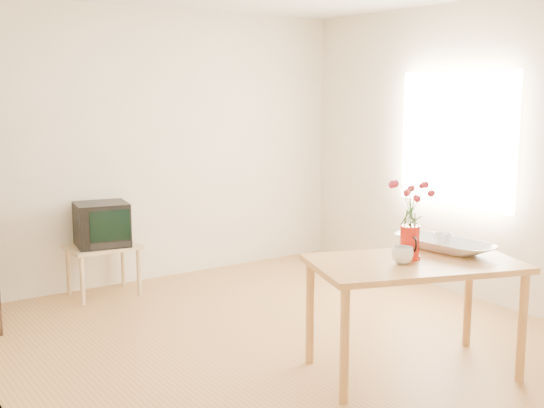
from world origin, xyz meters
TOP-DOWN VIEW (x-y plane):
  - room at (0.03, 0.00)m, footprint 4.50×4.50m
  - table at (0.35, -0.81)m, footprint 1.49×1.14m
  - tv_stand at (-0.70, 1.97)m, footprint 0.60×0.45m
  - pitcher at (0.36, -0.75)m, footprint 0.15×0.21m
  - flowers at (0.36, -0.75)m, footprint 0.25×0.25m
  - mug at (0.23, -0.82)m, footprint 0.17×0.17m
  - bowl at (0.72, -0.72)m, footprint 0.52×0.52m
  - teacup_a at (0.68, -0.72)m, footprint 0.09×0.09m
  - teacup_b at (0.77, -0.70)m, footprint 0.08×0.08m
  - television at (-0.70, 1.98)m, footprint 0.51×0.48m

SIDE VIEW (x-z plane):
  - tv_stand at x=-0.70m, z-range 0.16..0.62m
  - television at x=-0.70m, z-range 0.46..0.85m
  - table at x=0.35m, z-range 0.29..1.04m
  - mug at x=0.23m, z-range 0.75..0.86m
  - pitcher at x=0.36m, z-range 0.74..0.96m
  - teacup_b at x=0.77m, z-range 0.90..0.96m
  - teacup_a at x=0.68m, z-range 0.90..0.97m
  - bowl at x=0.72m, z-range 0.75..1.21m
  - flowers at x=0.36m, z-range 0.96..1.31m
  - room at x=0.03m, z-range -0.95..3.55m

